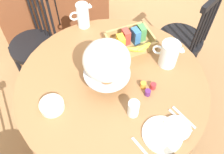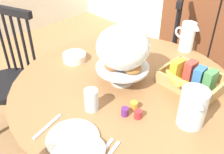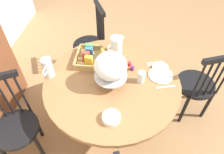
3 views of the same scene
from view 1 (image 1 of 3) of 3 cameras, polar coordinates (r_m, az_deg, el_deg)
The scene contains 18 objects.
ground_plane at distance 2.14m, azimuth -3.15°, elevation -14.58°, with size 10.00×10.00×0.00m, color #997047.
dining_table at distance 1.70m, azimuth 0.00°, elevation -5.30°, with size 1.21×1.21×0.74m.
windsor_chair_near_window at distance 2.24m, azimuth -17.59°, elevation 7.29°, with size 0.45×0.45×0.97m.
windsor_chair_far_side at distance 2.26m, azimuth 16.24°, elevation 8.20°, with size 0.44×0.44×0.97m.
pastry_stand_with_dome at distance 1.36m, azimuth -1.25°, elevation 3.64°, with size 0.28×0.28×0.34m.
orange_juice_pitcher at distance 1.60m, azimuth 13.16°, elevation 5.05°, with size 0.16×0.16×0.18m.
milk_pitcher at distance 1.83m, azimuth -6.86°, elevation 13.95°, with size 0.17×0.09×0.19m.
cereal_basket at distance 1.70m, azimuth 4.59°, elevation 8.48°, with size 0.32×0.30×0.12m.
china_plate_large at distance 1.37m, azimuth 11.72°, elevation -13.04°, with size 0.22×0.22×0.01m, color white.
china_plate_small at distance 1.39m, azimuth 15.06°, elevation -11.41°, with size 0.15×0.15×0.01m, color white.
cereal_bowl at distance 1.44m, azimuth -13.92°, elevation -6.56°, with size 0.14×0.14×0.04m, color white.
drinking_glass at distance 1.36m, azimuth 5.05°, elevation -7.40°, with size 0.06×0.06×0.11m, color silver.
jam_jar_strawberry at distance 1.50m, azimuth 9.62°, elevation -2.10°, with size 0.04×0.04×0.04m, color #B7282D.
jam_jar_apricot at distance 1.49m, azimuth 7.32°, elevation -1.85°, with size 0.04×0.04×0.04m, color orange.
jam_jar_grape at distance 1.47m, azimuth 8.38°, elevation -3.64°, with size 0.04×0.04×0.04m, color #5B2366.
table_knife at distance 1.43m, azimuth 15.70°, elevation -9.74°, with size 0.17×0.01×0.01m, color silver.
dinner_fork at distance 1.45m, azimuth 16.50°, elevation -9.06°, with size 0.17×0.01×0.01m, color silver.
soup_spoon at distance 1.32m, azimuth 7.24°, elevation -16.65°, with size 0.17×0.01×0.01m, color silver.
Camera 1 is at (-0.20, -0.79, 1.97)m, focal length 38.95 mm.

